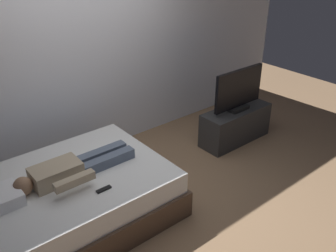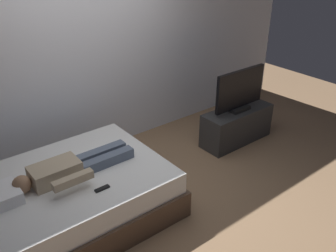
{
  "view_description": "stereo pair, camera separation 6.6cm",
  "coord_description": "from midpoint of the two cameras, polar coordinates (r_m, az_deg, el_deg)",
  "views": [
    {
      "loc": [
        -2.11,
        -2.74,
        2.73
      ],
      "look_at": [
        0.37,
        0.27,
        0.69
      ],
      "focal_mm": 39.65,
      "sensor_mm": 36.0,
      "label": 1
    },
    {
      "loc": [
        -2.05,
        -2.78,
        2.73
      ],
      "look_at": [
        0.37,
        0.27,
        0.69
      ],
      "focal_mm": 39.65,
      "sensor_mm": 36.0,
      "label": 2
    }
  ],
  "objects": [
    {
      "name": "ground_plane",
      "position": [
        4.4,
        -1.1,
        -10.69
      ],
      "size": [
        10.0,
        10.0,
        0.0
      ],
      "primitive_type": "plane",
      "color": "#8C6B4C"
    },
    {
      "name": "back_wall",
      "position": [
        5.06,
        -7.73,
        12.14
      ],
      "size": [
        6.4,
        0.1,
        2.8
      ],
      "primitive_type": "cube",
      "color": "silver",
      "rests_on": "ground"
    },
    {
      "name": "bed",
      "position": [
        4.07,
        -14.44,
        -10.69
      ],
      "size": [
        2.06,
        1.52,
        0.54
      ],
      "color": "brown",
      "rests_on": "ground"
    },
    {
      "name": "person",
      "position": [
        3.87,
        -14.61,
        -6.43
      ],
      "size": [
        1.26,
        0.46,
        0.18
      ],
      "color": "tan",
      "rests_on": "bed"
    },
    {
      "name": "remote",
      "position": [
        3.65,
        -9.57,
        -9.47
      ],
      "size": [
        0.15,
        0.04,
        0.02
      ],
      "primitive_type": "cube",
      "color": "black",
      "rests_on": "bed"
    },
    {
      "name": "tv_stand",
      "position": [
        5.46,
        10.83,
        0.09
      ],
      "size": [
        1.1,
        0.4,
        0.5
      ],
      "primitive_type": "cube",
      "color": "#2D2D2D",
      "rests_on": "ground"
    },
    {
      "name": "tv",
      "position": [
        5.24,
        11.34,
        5.28
      ],
      "size": [
        0.88,
        0.2,
        0.59
      ],
      "color": "black",
      "rests_on": "tv_stand"
    }
  ]
}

